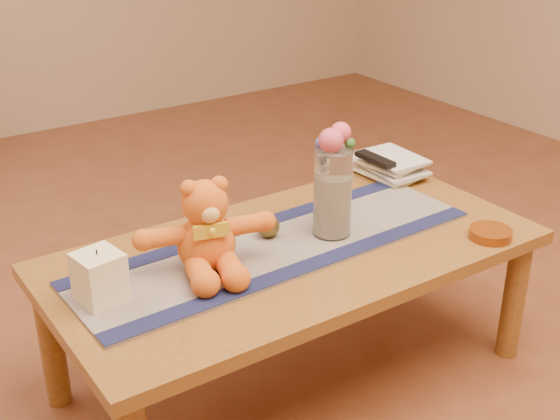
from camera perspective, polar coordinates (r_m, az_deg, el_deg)
floor at (r=2.37m, az=1.03°, el=-12.52°), size 5.50×5.50×0.00m
coffee_table_top at (r=2.14m, az=1.11°, el=-3.33°), size 1.40×0.70×0.04m
table_leg_fr at (r=2.46m, az=17.46°, el=-6.49°), size 0.07×0.07×0.41m
table_leg_bl at (r=2.25m, az=-17.08°, el=-9.67°), size 0.07×0.07×0.41m
table_leg_br at (r=2.80m, az=8.41°, el=-1.53°), size 0.07×0.07×0.41m
persian_runner at (r=2.12m, az=-0.21°, el=-2.81°), size 1.21×0.38×0.01m
runner_border_near at (r=2.02m, az=2.20°, el=-4.25°), size 1.20×0.10×0.00m
runner_border_far at (r=2.22m, az=-2.38°, el=-1.28°), size 1.20×0.10×0.00m
teddy_bear at (r=1.97m, az=-5.71°, el=-1.21°), size 0.42×0.38×0.24m
pillar_candle at (r=1.89m, az=-13.64°, el=-4.99°), size 0.12×0.12×0.13m
candle_wick at (r=1.86m, az=-13.85°, el=-3.14°), size 0.00×0.00×0.01m
glass_vase at (r=2.14m, az=4.05°, el=1.33°), size 0.11×0.11×0.26m
potpourri_fill at (r=2.15m, az=4.02°, el=0.38°), size 0.09×0.09×0.18m
rose_left at (r=2.06m, az=3.92°, el=5.33°), size 0.07×0.07×0.07m
rose_right at (r=2.09m, az=4.66°, el=5.93°), size 0.06×0.06×0.06m
blue_flower_back at (r=2.11m, az=3.81°, el=5.64°), size 0.04×0.04×0.04m
blue_flower_side at (r=2.08m, az=3.18°, el=5.12°), size 0.04×0.04×0.04m
leaf_sprig at (r=2.09m, az=5.38°, el=5.11°), size 0.03×0.03×0.03m
bronze_ball at (r=2.15m, az=-0.90°, el=-1.25°), size 0.08×0.08×0.07m
book_bottom at (r=2.58m, az=7.06°, el=2.41°), size 0.18×0.23×0.02m
book_lower at (r=2.57m, az=7.22°, el=2.79°), size 0.18×0.23×0.02m
book_upper at (r=2.56m, az=6.96°, el=3.18°), size 0.19×0.24×0.02m
book_top at (r=2.56m, az=7.22°, el=3.59°), size 0.17×0.23×0.02m
tv_remote at (r=2.54m, az=7.30°, el=3.88°), size 0.05×0.16×0.02m
amber_dish at (r=2.26m, az=15.80°, el=-1.75°), size 0.16×0.16×0.03m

